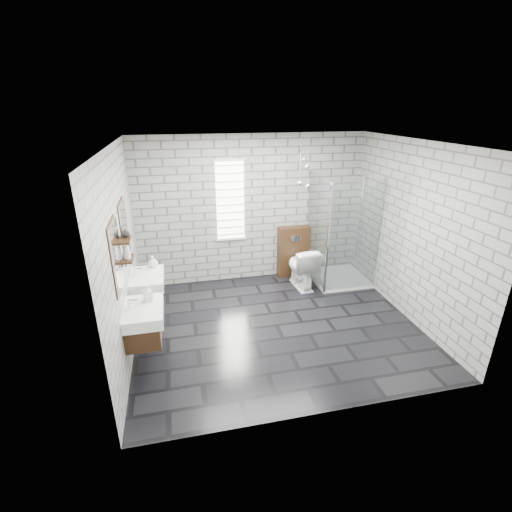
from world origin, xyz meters
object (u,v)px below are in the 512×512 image
object	(u,v)px
vanity_left	(140,314)
toilet	(302,267)
cistern_panel	(293,251)
shower_enclosure	(338,258)
vanity_right	(144,281)

from	to	relation	value
vanity_left	toilet	distance (m)	3.22
vanity_left	cistern_panel	bearing A→B (deg)	39.27
cistern_panel	shower_enclosure	world-z (taller)	shower_enclosure
cistern_panel	shower_enclosure	distance (m)	0.87
vanity_left	vanity_right	distance (m)	0.95
vanity_left	vanity_right	bearing A→B (deg)	90.00
vanity_left	shower_enclosure	size ratio (longest dim) A/B	0.77
vanity_left	toilet	size ratio (longest dim) A/B	2.01
vanity_right	toilet	bearing A→B (deg)	15.57
vanity_right	cistern_panel	size ratio (longest dim) A/B	1.57
cistern_panel	toilet	size ratio (longest dim) A/B	1.28
vanity_right	shower_enclosure	distance (m)	3.50
vanity_left	cistern_panel	world-z (taller)	vanity_left
cistern_panel	shower_enclosure	bearing A→B (deg)	-36.41
vanity_left	cistern_panel	size ratio (longest dim) A/B	1.57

